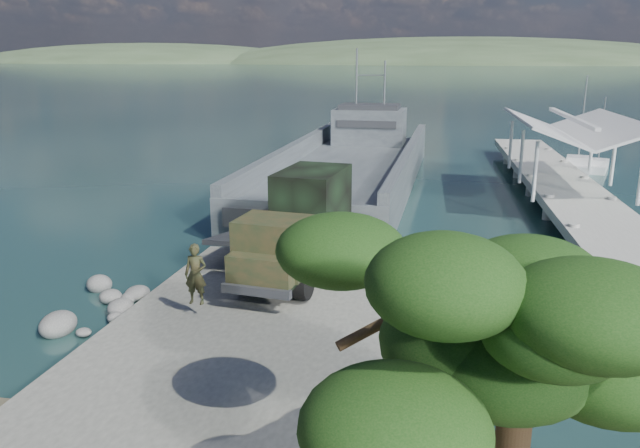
{
  "coord_description": "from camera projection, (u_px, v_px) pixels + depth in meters",
  "views": [
    {
      "loc": [
        4.54,
        -18.47,
        8.78
      ],
      "look_at": [
        0.49,
        6.0,
        1.96
      ],
      "focal_mm": 35.0,
      "sensor_mm": 36.0,
      "label": 1
    }
  ],
  "objects": [
    {
      "name": "distant_headlands",
      "position": [
        479.0,
        63.0,
        545.52
      ],
      "size": [
        1000.0,
        240.0,
        48.0
      ],
      "primitive_type": null,
      "color": "#384C2F",
      "rests_on": "ground"
    },
    {
      "name": "shoreline_rocks",
      "position": [
        108.0,
        310.0,
        22.06
      ],
      "size": [
        3.2,
        5.6,
        0.9
      ],
      "primitive_type": null,
      "color": "#5E5E5C",
      "rests_on": "ground"
    },
    {
      "name": "pier",
      "position": [
        569.0,
        182.0,
        36.0
      ],
      "size": [
        6.4,
        44.0,
        6.1
      ],
      "color": "#AAA89F",
      "rests_on": "ground"
    },
    {
      "name": "sailboat_far",
      "position": [
        597.0,
        166.0,
        48.25
      ],
      "size": [
        2.77,
        4.91,
        5.75
      ],
      "rotation": [
        0.0,
        0.0,
        -0.31
      ],
      "color": "silver",
      "rests_on": "ground"
    },
    {
      "name": "soldier",
      "position": [
        196.0,
        286.0,
        20.19
      ],
      "size": [
        0.74,
        0.49,
        2.0
      ],
      "primitive_type": "imported",
      "rotation": [
        0.0,
        0.0,
        -0.01
      ],
      "color": "#20311B",
      "rests_on": "boat_ramp"
    },
    {
      "name": "military_truck",
      "position": [
        301.0,
        224.0,
        24.22
      ],
      "size": [
        3.64,
        8.37,
        3.76
      ],
      "rotation": [
        0.0,
        0.0,
        -0.15
      ],
      "color": "black",
      "rests_on": "boat_ramp"
    },
    {
      "name": "ground",
      "position": [
        276.0,
        328.0,
        20.61
      ],
      "size": [
        1400.0,
        1400.0,
        0.0
      ],
      "primitive_type": "plane",
      "color": "#173737",
      "rests_on": "ground"
    },
    {
      "name": "sailboat_near",
      "position": [
        577.0,
        166.0,
        47.96
      ],
      "size": [
        3.16,
        6.32,
        7.4
      ],
      "rotation": [
        0.0,
        0.0,
        -0.24
      ],
      "color": "silver",
      "rests_on": "ground"
    },
    {
      "name": "overhang_tree",
      "position": [
        489.0,
        307.0,
        9.61
      ],
      "size": [
        6.86,
        6.32,
        6.23
      ],
      "color": "#352215",
      "rests_on": "ground"
    },
    {
      "name": "landing_craft",
      "position": [
        349.0,
        175.0,
        42.1
      ],
      "size": [
        9.98,
        33.72,
        9.91
      ],
      "rotation": [
        0.0,
        0.0,
        -0.05
      ],
      "color": "#43494F",
      "rests_on": "ground"
    },
    {
      "name": "boat_ramp",
      "position": [
        268.0,
        334.0,
        19.59
      ],
      "size": [
        10.0,
        18.0,
        0.5
      ],
      "primitive_type": "cube",
      "color": "slate",
      "rests_on": "ground"
    }
  ]
}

